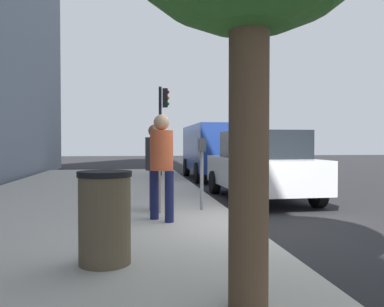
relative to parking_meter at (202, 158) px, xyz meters
name	(u,v)px	position (x,y,z in m)	size (l,w,h in m)	color
ground_plane	(247,231)	(-1.40, -0.53, -1.17)	(80.00, 80.00, 0.00)	#232326
sidewalk_slab	(60,232)	(-1.40, 2.47, -1.09)	(28.00, 6.00, 0.15)	#B7B2A8
parking_meter	(202,158)	(0.00, 0.00, 0.00)	(0.36, 0.12, 1.41)	gray
pedestrian_at_meter	(155,161)	(-0.11, 0.93, -0.05)	(0.51, 0.36, 1.67)	#726656
pedestrian_bystander	(162,158)	(-1.04, 0.86, 0.05)	(0.46, 0.39, 1.80)	#191E4C
parked_sedan_near	(261,165)	(2.14, -1.88, -0.27)	(4.46, 2.09, 1.77)	silver
parked_van_far	(215,148)	(8.27, -1.88, 0.09)	(5.20, 2.13, 2.18)	navy
traffic_signal	(163,116)	(8.52, 0.22, 1.41)	(0.24, 0.44, 3.60)	black
trash_bin	(105,217)	(-3.39, 1.62, -0.51)	(0.59, 0.59, 1.01)	brown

